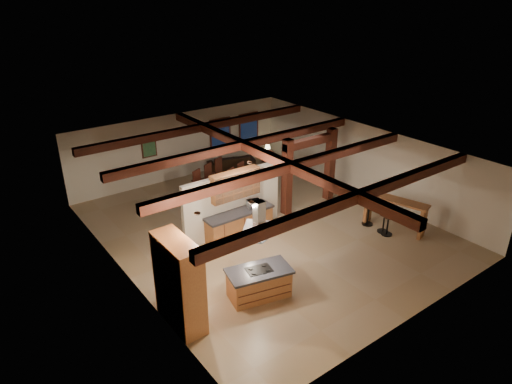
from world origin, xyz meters
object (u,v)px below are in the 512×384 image
sofa (231,162)px  bar_counter (395,209)px  kitchen_island (259,283)px  dining_table (220,188)px

sofa → bar_counter: bearing=118.6°
kitchen_island → bar_counter: 6.09m
kitchen_island → bar_counter: bearing=2.0°
bar_counter → sofa: bearing=99.6°
kitchen_island → dining_table: bearing=66.7°
bar_counter → kitchen_island: bearing=-178.0°
sofa → kitchen_island: bearing=79.9°
dining_table → sofa: 3.06m
sofa → bar_counter: (1.38, -8.20, 0.45)m
dining_table → sofa: (2.06, 2.27, -0.03)m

